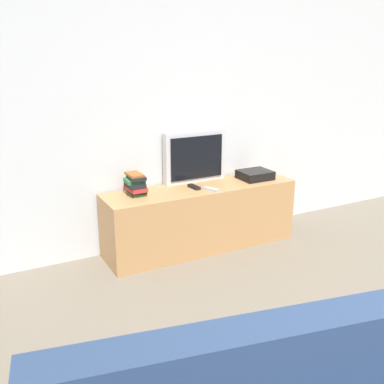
# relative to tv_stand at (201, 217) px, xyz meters

# --- Properties ---
(wall_back) EXTENTS (9.00, 0.06, 2.60)m
(wall_back) POSITION_rel_tv_stand_xyz_m (-0.15, 0.28, 1.02)
(wall_back) COLOR silver
(wall_back) RESTS_ON ground_plane
(tv_stand) EXTENTS (1.73, 0.45, 0.56)m
(tv_stand) POSITION_rel_tv_stand_xyz_m (0.00, 0.00, 0.00)
(tv_stand) COLOR tan
(tv_stand) RESTS_ON ground_plane
(television) EXTENTS (0.59, 0.09, 0.46)m
(television) POSITION_rel_tv_stand_xyz_m (0.03, 0.18, 0.51)
(television) COLOR silver
(television) RESTS_ON tv_stand
(book_stack) EXTENTS (0.16, 0.21, 0.18)m
(book_stack) POSITION_rel_tv_stand_xyz_m (-0.58, 0.05, 0.37)
(book_stack) COLOR #2D753D
(book_stack) RESTS_ON tv_stand
(remote_on_stand) EXTENTS (0.06, 0.15, 0.02)m
(remote_on_stand) POSITION_rel_tv_stand_xyz_m (-0.07, -0.01, 0.29)
(remote_on_stand) COLOR black
(remote_on_stand) RESTS_ON tv_stand
(remote_secondary) EXTENTS (0.10, 0.15, 0.02)m
(remote_secondary) POSITION_rel_tv_stand_xyz_m (0.02, -0.14, 0.29)
(remote_secondary) COLOR #B7B7B7
(remote_secondary) RESTS_ON tv_stand
(set_top_box) EXTENTS (0.29, 0.24, 0.08)m
(set_top_box) POSITION_rel_tv_stand_xyz_m (0.57, -0.00, 0.32)
(set_top_box) COLOR black
(set_top_box) RESTS_ON tv_stand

